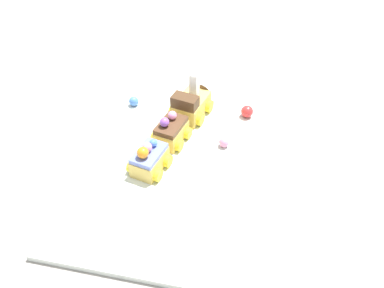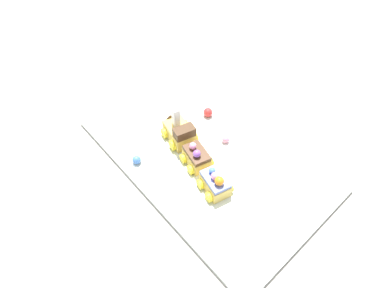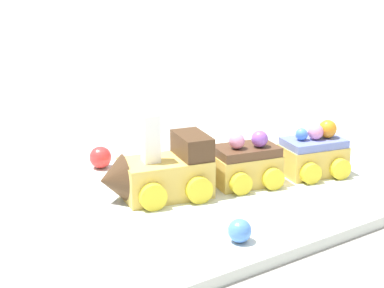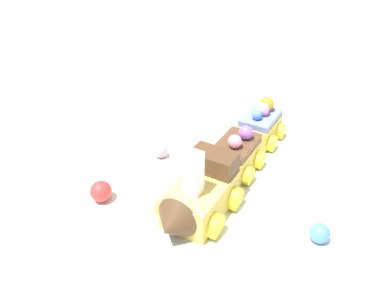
{
  "view_description": "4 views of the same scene",
  "coord_description": "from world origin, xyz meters",
  "px_view_note": "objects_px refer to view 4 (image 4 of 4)",
  "views": [
    {
      "loc": [
        -0.58,
        -0.12,
        0.52
      ],
      "look_at": [
        -0.04,
        -0.01,
        0.03
      ],
      "focal_mm": 35.0,
      "sensor_mm": 36.0,
      "label": 1
    },
    {
      "loc": [
        -0.37,
        0.36,
        0.62
      ],
      "look_at": [
        0.01,
        0.04,
        0.07
      ],
      "focal_mm": 28.0,
      "sensor_mm": 36.0,
      "label": 2
    },
    {
      "loc": [
        0.44,
        0.57,
        0.28
      ],
      "look_at": [
        0.01,
        -0.03,
        0.05
      ],
      "focal_mm": 60.0,
      "sensor_mm": 36.0,
      "label": 3
    },
    {
      "loc": [
        0.4,
        0.1,
        0.33
      ],
      "look_at": [
        -0.03,
        -0.03,
        0.03
      ],
      "focal_mm": 35.0,
      "sensor_mm": 36.0,
      "label": 4
    }
  ],
  "objects_px": {
    "cake_car_blueberry": "(260,126)",
    "gumball_red": "(101,191)",
    "cake_train_locomotive": "(197,198)",
    "gumball_blue": "(320,233)",
    "gumball_pink": "(161,151)",
    "cake_car_chocolate": "(236,155)"
  },
  "relations": [
    {
      "from": "cake_car_blueberry",
      "to": "gumball_red",
      "type": "relative_size",
      "value": 3.01
    },
    {
      "from": "cake_car_chocolate",
      "to": "gumball_blue",
      "type": "xyz_separation_m",
      "value": [
        0.1,
        0.11,
        -0.01
      ]
    },
    {
      "from": "gumball_red",
      "to": "gumball_pink",
      "type": "height_order",
      "value": "gumball_red"
    },
    {
      "from": "cake_car_blueberry",
      "to": "gumball_blue",
      "type": "xyz_separation_m",
      "value": [
        0.19,
        0.09,
        -0.01
      ]
    },
    {
      "from": "gumball_blue",
      "to": "cake_car_blueberry",
      "type": "bearing_deg",
      "value": -153.65
    },
    {
      "from": "gumball_blue",
      "to": "gumball_pink",
      "type": "distance_m",
      "value": 0.24
    },
    {
      "from": "cake_train_locomotive",
      "to": "gumball_red",
      "type": "bearing_deg",
      "value": -72.92
    },
    {
      "from": "cake_train_locomotive",
      "to": "cake_car_blueberry",
      "type": "bearing_deg",
      "value": 179.95
    },
    {
      "from": "cake_train_locomotive",
      "to": "gumball_red",
      "type": "distance_m",
      "value": 0.12
    },
    {
      "from": "cake_car_blueberry",
      "to": "gumball_blue",
      "type": "distance_m",
      "value": 0.21
    },
    {
      "from": "cake_train_locomotive",
      "to": "gumball_pink",
      "type": "distance_m",
      "value": 0.13
    },
    {
      "from": "cake_car_blueberry",
      "to": "gumball_red",
      "type": "distance_m",
      "value": 0.26
    },
    {
      "from": "cake_train_locomotive",
      "to": "cake_car_chocolate",
      "type": "distance_m",
      "value": 0.11
    },
    {
      "from": "gumball_blue",
      "to": "gumball_pink",
      "type": "bearing_deg",
      "value": -113.97
    },
    {
      "from": "gumball_blue",
      "to": "cake_car_chocolate",
      "type": "bearing_deg",
      "value": -131.81
    },
    {
      "from": "gumball_blue",
      "to": "gumball_red",
      "type": "bearing_deg",
      "value": -87.83
    },
    {
      "from": "cake_car_chocolate",
      "to": "gumball_pink",
      "type": "xyz_separation_m",
      "value": [
        0.0,
        -0.11,
        -0.01
      ]
    },
    {
      "from": "cake_car_chocolate",
      "to": "gumball_pink",
      "type": "relative_size",
      "value": 3.96
    },
    {
      "from": "gumball_blue",
      "to": "gumball_red",
      "type": "distance_m",
      "value": 0.26
    },
    {
      "from": "gumball_pink",
      "to": "cake_car_blueberry",
      "type": "bearing_deg",
      "value": 125.18
    },
    {
      "from": "gumball_red",
      "to": "gumball_pink",
      "type": "relative_size",
      "value": 1.31
    },
    {
      "from": "cake_train_locomotive",
      "to": "gumball_red",
      "type": "xyz_separation_m",
      "value": [
        0.01,
        -0.12,
        -0.01
      ]
    }
  ]
}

